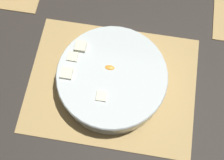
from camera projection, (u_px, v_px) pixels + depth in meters
The scene contains 3 objects.
ground_plane at pixel (112, 84), 0.85m from camera, with size 6.00×6.00×0.00m, color #2D2823.
bamboo_mat_center at pixel (112, 84), 0.84m from camera, with size 0.45×0.34×0.01m.
fruit_salad_bowl at pixel (112, 79), 0.81m from camera, with size 0.28×0.28×0.08m.
Camera 1 is at (0.05, -0.29, 0.79)m, focal length 50.00 mm.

